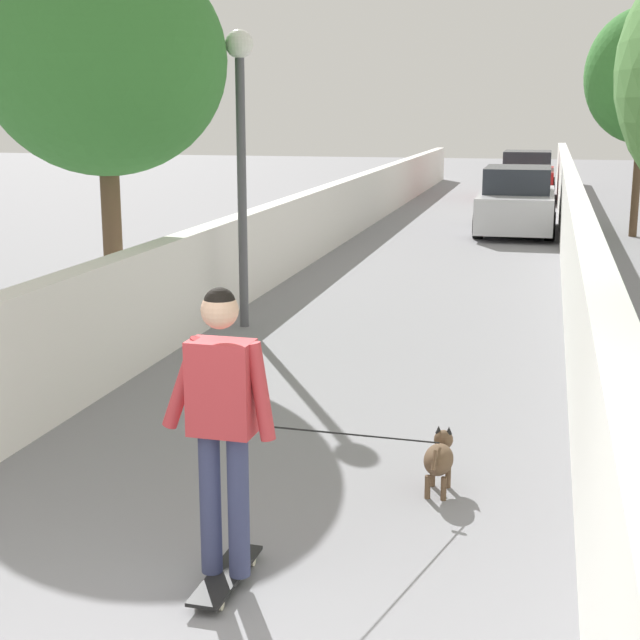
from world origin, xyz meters
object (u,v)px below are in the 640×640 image
skateboard (226,575)px  dog (438,457)px  car_far (527,177)px  tree_left_mid (104,61)px  car_near (517,202)px  lamp_post (241,124)px  person_skateboarder (222,409)px

skateboard → dog: bearing=-31.9°
dog → car_far: bearing=-0.0°
dog → car_far: size_ratio=0.54×
tree_left_mid → dog: bearing=-132.2°
tree_left_mid → car_far: tree_left_mid is taller
skateboard → car_near: bearing=-3.5°
lamp_post → person_skateboarder: bearing=-162.7°
person_skateboarder → car_near: person_skateboarder is taller
lamp_post → car_far: bearing=-9.1°
skateboard → person_skateboarder: 1.06m
skateboard → car_far: (26.58, -1.09, 0.65)m
tree_left_mid → dog: tree_left_mid is taller
person_skateboarder → car_near: (17.63, -1.09, -0.41)m
person_skateboarder → car_near: size_ratio=0.42×
car_far → dog: bearing=180.0°
skateboard → lamp_post: bearing=17.3°
person_skateboarder → car_far: bearing=-2.3°
lamp_post → person_skateboarder: 7.18m
tree_left_mid → skateboard: tree_left_mid is taller
lamp_post → skateboard: (-6.70, -2.09, -2.60)m
lamp_post → dog: bearing=-147.3°
tree_left_mid → lamp_post: (0.70, -1.53, -0.76)m
tree_left_mid → car_near: 12.83m
person_skateboarder → car_near: bearing=-3.5°
car_near → tree_left_mid: bearing=158.0°
person_skateboarder → dog: 2.23m
person_skateboarder → lamp_post: bearing=17.3°
car_near → car_far: 8.95m
tree_left_mid → skateboard: 7.77m
lamp_post → car_far: size_ratio=1.01×
tree_left_mid → car_far: bearing=-12.9°
tree_left_mid → lamp_post: bearing=-65.4°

